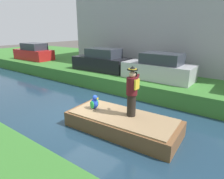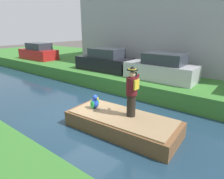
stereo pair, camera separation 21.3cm
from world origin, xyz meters
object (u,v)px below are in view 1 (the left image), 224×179
(parked_car_dark, at_px, (102,61))
(parked_car_red, at_px, (34,53))
(parrot_plush, at_px, (94,103))
(person_pirate, at_px, (132,92))
(parked_car_silver, at_px, (159,68))
(boat, at_px, (122,123))

(parked_car_dark, relative_size, parked_car_red, 1.01)
(parrot_plush, height_order, parked_car_dark, parked_car_dark)
(person_pirate, distance_m, parrot_plush, 1.70)
(person_pirate, bearing_deg, parked_car_silver, 11.99)
(parked_car_silver, distance_m, parked_car_red, 12.34)
(boat, xyz_separation_m, parrot_plush, (-0.10, 1.26, 0.55))
(person_pirate, xyz_separation_m, parked_car_silver, (4.72, 1.03, -0.05))
(person_pirate, relative_size, parked_car_red, 0.46)
(parked_car_dark, bearing_deg, parked_car_silver, -90.00)
(boat, distance_m, person_pirate, 1.28)
(boat, relative_size, parrot_plush, 7.53)
(person_pirate, relative_size, parrot_plush, 3.25)
(parked_car_silver, relative_size, parked_car_dark, 0.99)
(boat, bearing_deg, parked_car_red, 69.43)
(parked_car_silver, bearing_deg, person_pirate, -167.73)
(parrot_plush, height_order, parked_car_silver, parked_car_silver)
(boat, xyz_separation_m, parked_car_silver, (4.92, 0.76, 1.19))
(parked_car_silver, height_order, parked_car_dark, same)
(person_pirate, bearing_deg, parrot_plush, 100.91)
(parrot_plush, relative_size, parked_car_silver, 0.14)
(boat, bearing_deg, person_pirate, -52.84)
(person_pirate, height_order, parked_car_dark, person_pirate)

